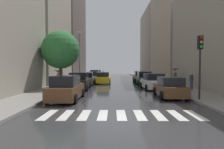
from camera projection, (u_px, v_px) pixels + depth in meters
name	position (u px, v px, depth m)	size (l,w,h in m)	color
ground_plane	(116.00, 82.00, 32.62)	(28.00, 72.00, 0.04)	#343436
sidewalk_left	(76.00, 81.00, 32.66)	(3.00, 72.00, 0.15)	gray
sidewalk_right	(156.00, 81.00, 32.57)	(3.00, 72.00, 0.15)	gray
crosswalk_stripes	(121.00, 115.00, 9.79)	(7.65, 2.20, 0.01)	silver
building_left_mid	(42.00, 14.00, 29.72)	(6.00, 13.00, 20.50)	#9E9384
building_left_far	(67.00, 30.00, 46.10)	(6.00, 17.82, 21.90)	#564C47
building_right_mid	(174.00, 30.00, 37.40)	(6.00, 16.29, 18.63)	#B2A38C
building_right_far	(155.00, 44.00, 54.44)	(6.00, 16.54, 17.38)	#9E9384
parked_car_left_nearest	(67.00, 89.00, 14.20)	(2.02, 4.77, 1.75)	brown
parked_car_left_second	(79.00, 82.00, 20.81)	(2.15, 4.48, 1.79)	black
parked_car_left_third	(86.00, 79.00, 26.68)	(2.27, 4.52, 1.64)	#474C51
parked_car_left_fourth	(93.00, 77.00, 32.10)	(2.15, 4.82, 1.60)	#B2B7BF
parked_car_left_fifth	(95.00, 75.00, 38.48)	(2.03, 4.47, 1.79)	black
parked_car_left_sixth	(97.00, 74.00, 44.45)	(2.12, 4.72, 1.69)	#474C51
parked_car_right_nearest	(170.00, 88.00, 15.51)	(2.09, 4.27, 1.57)	brown
parked_car_right_second	(153.00, 82.00, 21.12)	(2.32, 4.46, 1.68)	silver
parked_car_right_third	(144.00, 78.00, 27.28)	(2.12, 4.14, 1.73)	#0C4C2D
parked_car_right_fourth	(140.00, 77.00, 32.72)	(2.24, 4.73, 1.69)	maroon
taxi_midroad	(103.00, 78.00, 28.39)	(2.12, 4.33, 1.81)	yellow
pedestrian_foreground	(58.00, 75.00, 22.41)	(0.95, 0.95, 1.83)	#38513D
pedestrian_near_tree	(191.00, 81.00, 19.55)	(0.36, 0.36, 1.65)	navy
pedestrian_by_kerb	(175.00, 73.00, 23.59)	(1.10, 1.10, 2.03)	navy
street_tree_left	(61.00, 50.00, 21.16)	(3.99, 3.99, 6.02)	#513823
traffic_light_right_corner	(200.00, 53.00, 13.45)	(0.30, 0.42, 4.30)	black
lamp_post_left	(79.00, 53.00, 30.30)	(0.60, 0.28, 7.54)	#595B60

